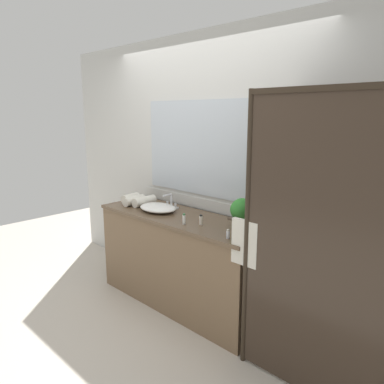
{
  "coord_description": "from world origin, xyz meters",
  "views": [
    {
      "loc": [
        2.38,
        -2.31,
        1.84
      ],
      "look_at": [
        0.15,
        0.0,
        1.15
      ],
      "focal_mm": 34.17,
      "sensor_mm": 36.0,
      "label": 1
    }
  ],
  "objects_px": {
    "amenity_bottle_conditioner": "(228,234)",
    "rolled_towel_near_edge": "(131,198)",
    "potted_plant": "(242,211)",
    "faucet": "(171,203)",
    "rolled_towel_middle": "(134,200)",
    "sink_basin": "(158,208)",
    "amenity_bottle_body_wash": "(201,220)",
    "rolled_towel_far_edge": "(144,201)",
    "amenity_bottle_shampoo": "(184,219)"
  },
  "relations": [
    {
      "from": "potted_plant",
      "to": "amenity_bottle_body_wash",
      "type": "height_order",
      "value": "potted_plant"
    },
    {
      "from": "potted_plant",
      "to": "amenity_bottle_conditioner",
      "type": "xyz_separation_m",
      "value": [
        0.09,
        -0.3,
        -0.11
      ]
    },
    {
      "from": "potted_plant",
      "to": "rolled_towel_near_edge",
      "type": "distance_m",
      "value": 1.4
    },
    {
      "from": "amenity_bottle_conditioner",
      "to": "rolled_towel_near_edge",
      "type": "relative_size",
      "value": 0.36
    },
    {
      "from": "sink_basin",
      "to": "amenity_bottle_conditioner",
      "type": "bearing_deg",
      "value": -8.93
    },
    {
      "from": "faucet",
      "to": "rolled_towel_middle",
      "type": "height_order",
      "value": "faucet"
    },
    {
      "from": "rolled_towel_far_edge",
      "to": "sink_basin",
      "type": "bearing_deg",
      "value": -8.75
    },
    {
      "from": "potted_plant",
      "to": "rolled_towel_far_edge",
      "type": "relative_size",
      "value": 0.98
    },
    {
      "from": "sink_basin",
      "to": "rolled_towel_middle",
      "type": "relative_size",
      "value": 1.66
    },
    {
      "from": "amenity_bottle_conditioner",
      "to": "rolled_towel_near_edge",
      "type": "bearing_deg",
      "value": 172.8
    },
    {
      "from": "rolled_towel_near_edge",
      "to": "amenity_bottle_conditioner",
      "type": "bearing_deg",
      "value": -7.2
    },
    {
      "from": "amenity_bottle_conditioner",
      "to": "rolled_towel_middle",
      "type": "distance_m",
      "value": 1.38
    },
    {
      "from": "faucet",
      "to": "amenity_bottle_conditioner",
      "type": "bearing_deg",
      "value": -18.15
    },
    {
      "from": "amenity_bottle_body_wash",
      "to": "rolled_towel_middle",
      "type": "height_order",
      "value": "rolled_towel_middle"
    },
    {
      "from": "potted_plant",
      "to": "amenity_bottle_shampoo",
      "type": "height_order",
      "value": "potted_plant"
    },
    {
      "from": "rolled_towel_near_edge",
      "to": "rolled_towel_far_edge",
      "type": "relative_size",
      "value": 0.8
    },
    {
      "from": "rolled_towel_far_edge",
      "to": "rolled_towel_middle",
      "type": "bearing_deg",
      "value": -156.36
    },
    {
      "from": "faucet",
      "to": "amenity_bottle_shampoo",
      "type": "xyz_separation_m",
      "value": [
        0.49,
        -0.3,
        -0.0
      ]
    },
    {
      "from": "sink_basin",
      "to": "rolled_towel_middle",
      "type": "distance_m",
      "value": 0.37
    },
    {
      "from": "sink_basin",
      "to": "potted_plant",
      "type": "distance_m",
      "value": 0.93
    },
    {
      "from": "rolled_towel_middle",
      "to": "rolled_towel_far_edge",
      "type": "bearing_deg",
      "value": 23.64
    },
    {
      "from": "amenity_bottle_body_wash",
      "to": "amenity_bottle_conditioner",
      "type": "bearing_deg",
      "value": -16.94
    },
    {
      "from": "sink_basin",
      "to": "rolled_towel_middle",
      "type": "xyz_separation_m",
      "value": [
        -0.37,
        -0.01,
        0.01
      ]
    },
    {
      "from": "faucet",
      "to": "sink_basin",
      "type": "bearing_deg",
      "value": -90.0
    },
    {
      "from": "faucet",
      "to": "amenity_bottle_body_wash",
      "type": "xyz_separation_m",
      "value": [
        0.61,
        -0.21,
        -0.01
      ]
    },
    {
      "from": "rolled_towel_far_edge",
      "to": "faucet",
      "type": "bearing_deg",
      "value": 26.19
    },
    {
      "from": "rolled_towel_middle",
      "to": "sink_basin",
      "type": "bearing_deg",
      "value": 1.15
    },
    {
      "from": "faucet",
      "to": "rolled_towel_far_edge",
      "type": "height_order",
      "value": "faucet"
    },
    {
      "from": "amenity_bottle_shampoo",
      "to": "rolled_towel_far_edge",
      "type": "bearing_deg",
      "value": 167.43
    },
    {
      "from": "amenity_bottle_conditioner",
      "to": "rolled_towel_middle",
      "type": "relative_size",
      "value": 0.3
    },
    {
      "from": "faucet",
      "to": "amenity_bottle_conditioner",
      "type": "xyz_separation_m",
      "value": [
        1.0,
        -0.33,
        -0.01
      ]
    },
    {
      "from": "potted_plant",
      "to": "amenity_bottle_conditioner",
      "type": "distance_m",
      "value": 0.33
    },
    {
      "from": "faucet",
      "to": "amenity_bottle_body_wash",
      "type": "relative_size",
      "value": 1.92
    },
    {
      "from": "sink_basin",
      "to": "rolled_towel_near_edge",
      "type": "height_order",
      "value": "rolled_towel_near_edge"
    },
    {
      "from": "faucet",
      "to": "potted_plant",
      "type": "distance_m",
      "value": 0.92
    },
    {
      "from": "rolled_towel_near_edge",
      "to": "amenity_bottle_body_wash",
      "type": "bearing_deg",
      "value": -3.57
    },
    {
      "from": "amenity_bottle_conditioner",
      "to": "amenity_bottle_shampoo",
      "type": "relative_size",
      "value": 0.78
    },
    {
      "from": "potted_plant",
      "to": "rolled_towel_far_edge",
      "type": "bearing_deg",
      "value": -174.9
    },
    {
      "from": "faucet",
      "to": "rolled_towel_near_edge",
      "type": "xyz_separation_m",
      "value": [
        -0.48,
        -0.14,
        -0.0
      ]
    },
    {
      "from": "potted_plant",
      "to": "faucet",
      "type": "bearing_deg",
      "value": 178.42
    },
    {
      "from": "sink_basin",
      "to": "rolled_towel_far_edge",
      "type": "relative_size",
      "value": 1.6
    },
    {
      "from": "amenity_bottle_conditioner",
      "to": "rolled_towel_far_edge",
      "type": "xyz_separation_m",
      "value": [
        -1.26,
        0.2,
        0.01
      ]
    },
    {
      "from": "amenity_bottle_conditioner",
      "to": "rolled_towel_near_edge",
      "type": "xyz_separation_m",
      "value": [
        -1.48,
        0.19,
        0.01
      ]
    },
    {
      "from": "sink_basin",
      "to": "amenity_bottle_body_wash",
      "type": "height_order",
      "value": "amenity_bottle_body_wash"
    },
    {
      "from": "sink_basin",
      "to": "amenity_bottle_conditioner",
      "type": "relative_size",
      "value": 5.53
    },
    {
      "from": "amenity_bottle_shampoo",
      "to": "rolled_towel_middle",
      "type": "relative_size",
      "value": 0.39
    },
    {
      "from": "sink_basin",
      "to": "faucet",
      "type": "height_order",
      "value": "faucet"
    },
    {
      "from": "amenity_bottle_shampoo",
      "to": "rolled_towel_near_edge",
      "type": "height_order",
      "value": "same"
    },
    {
      "from": "potted_plant",
      "to": "amenity_bottle_shampoo",
      "type": "relative_size",
      "value": 2.66
    },
    {
      "from": "sink_basin",
      "to": "amenity_bottle_shampoo",
      "type": "bearing_deg",
      "value": -14.58
    }
  ]
}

